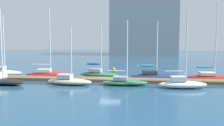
# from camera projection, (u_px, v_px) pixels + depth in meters

# --- Properties ---
(ground_plane) EXTENTS (120.00, 120.00, 0.00)m
(ground_plane) POSITION_uv_depth(u_px,v_px,m) (110.00, 81.00, 32.32)
(ground_plane) COLOR navy
(dock_pier) EXTENTS (33.92, 2.05, 0.38)m
(dock_pier) POSITION_uv_depth(u_px,v_px,m) (110.00, 80.00, 32.30)
(dock_pier) COLOR brown
(dock_pier) RESTS_ON ground_plane
(sailboat_0) EXTENTS (5.28, 2.18, 8.24)m
(sailboat_0) POSITION_uv_depth(u_px,v_px,m) (3.00, 72.00, 36.44)
(sailboat_0) COLOR white
(sailboat_0) RESTS_ON ground_plane
(sailboat_1) EXTENTS (6.67, 3.61, 8.46)m
(sailboat_1) POSITION_uv_depth(u_px,v_px,m) (0.00, 80.00, 30.58)
(sailboat_1) COLOR black
(sailboat_1) RESTS_ON ground_plane
(sailboat_2) EXTENTS (6.00, 2.34, 8.87)m
(sailboat_2) POSITION_uv_depth(u_px,v_px,m) (48.00, 73.00, 35.64)
(sailboat_2) COLOR #B21E1E
(sailboat_2) RESTS_ON ground_plane
(sailboat_3) EXTENTS (5.31, 2.02, 6.47)m
(sailboat_3) POSITION_uv_depth(u_px,v_px,m) (69.00, 80.00, 30.17)
(sailboat_3) COLOR beige
(sailboat_3) RESTS_ON ground_plane
(sailboat_4) EXTENTS (5.51, 2.23, 7.04)m
(sailboat_4) POSITION_uv_depth(u_px,v_px,m) (99.00, 73.00, 35.45)
(sailboat_4) COLOR #2D7047
(sailboat_4) RESTS_ON ground_plane
(sailboat_5) EXTENTS (5.21, 1.96, 7.16)m
(sailboat_5) POSITION_uv_depth(u_px,v_px,m) (124.00, 81.00, 29.85)
(sailboat_5) COLOR #2D7047
(sailboat_5) RESTS_ON ground_plane
(sailboat_6) EXTENTS (6.14, 2.59, 7.26)m
(sailboat_6) POSITION_uv_depth(u_px,v_px,m) (154.00, 75.00, 34.13)
(sailboat_6) COLOR navy
(sailboat_6) RESTS_ON ground_plane
(sailboat_7) EXTENTS (5.19, 2.05, 8.26)m
(sailboat_7) POSITION_uv_depth(u_px,v_px,m) (182.00, 83.00, 28.23)
(sailboat_7) COLOR white
(sailboat_7) RESTS_ON ground_plane
(sailboat_8) EXTENTS (6.12, 1.99, 9.61)m
(sailboat_8) POSITION_uv_depth(u_px,v_px,m) (211.00, 76.00, 33.44)
(sailboat_8) COLOR #B21E1E
(sailboat_8) RESTS_ON ground_plane
(mooring_buoy_orange) EXTENTS (0.59, 0.59, 0.59)m
(mooring_buoy_orange) POSITION_uv_depth(u_px,v_px,m) (114.00, 69.00, 40.67)
(mooring_buoy_orange) COLOR orange
(mooring_buoy_orange) RESTS_ON ground_plane
(harbor_building_distant) EXTENTS (17.44, 10.47, 18.92)m
(harbor_building_distant) POSITION_uv_depth(u_px,v_px,m) (144.00, 19.00, 71.87)
(harbor_building_distant) COLOR #9399A3
(harbor_building_distant) RESTS_ON ground_plane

